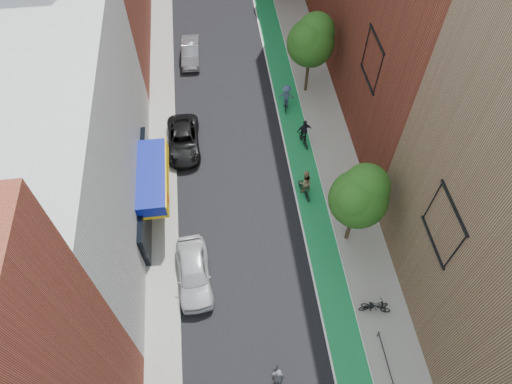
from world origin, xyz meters
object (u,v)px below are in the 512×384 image
object	(u,v)px
cyclist_lead	(278,380)
cyclist_lane_mid	(304,135)
parked_car_black	(183,140)
cyclist_lane_far	(286,98)
parked_car_silver	(191,52)
cyclist_lane_near	(304,185)
parked_car_white	(194,273)

from	to	relation	value
cyclist_lead	cyclist_lane_mid	size ratio (longest dim) A/B	0.98
parked_car_black	cyclist_lead	world-z (taller)	cyclist_lead
cyclist_lane_mid	cyclist_lead	bearing A→B (deg)	64.10
cyclist_lane_mid	cyclist_lane_far	size ratio (longest dim) A/B	1.01
parked_car_silver	cyclist_lead	distance (m)	27.70
cyclist_lead	cyclist_lane_far	bearing A→B (deg)	-93.04
parked_car_black	cyclist_lane_far	bearing A→B (deg)	21.37
cyclist_lead	cyclist_lane_mid	distance (m)	17.17
parked_car_silver	cyclist_lane_far	distance (m)	10.08
cyclist_lead	cyclist_lane_near	bearing A→B (deg)	-99.42
parked_car_black	parked_car_silver	xyz separation A→B (m)	(0.92, 10.20, -0.00)
cyclist_lead	cyclist_lane_near	size ratio (longest dim) A/B	0.98
parked_car_black	cyclist_lane_near	xyz separation A→B (m)	(7.94, -5.29, 0.27)
cyclist_lane_near	cyclist_lane_far	world-z (taller)	cyclist_lane_near
parked_car_white	cyclist_lane_near	size ratio (longest dim) A/B	2.14
parked_car_white	cyclist_lane_far	xyz separation A→B (m)	(7.78, 13.86, 0.24)
parked_car_black	cyclist_lead	xyz separation A→B (m)	(4.31, -17.29, 0.05)
parked_car_silver	cyclist_lane_mid	bearing A→B (deg)	-51.60
parked_car_silver	parked_car_black	bearing A→B (deg)	-92.48
cyclist_lane_near	cyclist_lead	bearing A→B (deg)	58.27
cyclist_lead	cyclist_lane_near	distance (m)	12.54
cyclist_lead	cyclist_lane_mid	world-z (taller)	cyclist_lane_mid
parked_car_silver	cyclist_lead	bearing A→B (deg)	-80.32
cyclist_lane_far	cyclist_lane_mid	bearing A→B (deg)	112.14
parked_car_black	cyclist_lane_mid	xyz separation A→B (m)	(8.78, -0.71, 0.21)
parked_car_white	parked_car_black	size ratio (longest dim) A/B	0.96
parked_car_silver	cyclist_lane_far	xyz separation A→B (m)	(7.16, -7.09, 0.36)
cyclist_lead	cyclist_lane_far	xyz separation A→B (m)	(3.77, 20.41, 0.31)
cyclist_lane_far	parked_car_white	bearing A→B (deg)	72.53
parked_car_white	cyclist_lane_far	distance (m)	15.89
cyclist_lane_near	cyclist_lane_far	xyz separation A→B (m)	(0.14, 8.41, 0.09)
cyclist_lead	parked_car_silver	bearing A→B (deg)	-75.53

